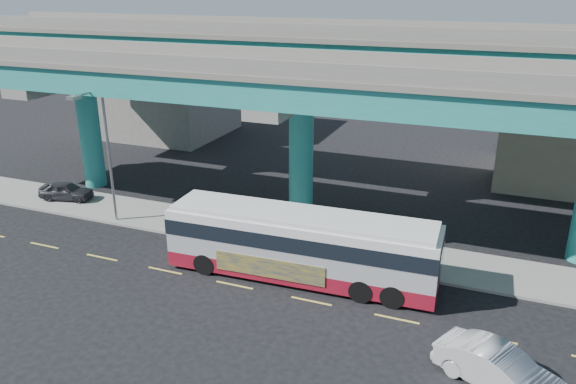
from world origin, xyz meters
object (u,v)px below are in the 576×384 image
at_px(transit_bus, 301,243).
at_px(sedan, 499,369).
at_px(stop_sign, 388,234).
at_px(parked_car, 66,191).
at_px(street_lamp, 100,138).

relative_size(transit_bus, sedan, 2.74).
distance_m(sedan, stop_sign, 9.57).
bearing_deg(sedan, stop_sign, 62.25).
height_order(parked_car, street_lamp, street_lamp).
bearing_deg(transit_bus, parked_car, 165.55).
bearing_deg(stop_sign, transit_bus, -169.97).
relative_size(transit_bus, street_lamp, 1.64).
bearing_deg(transit_bus, street_lamp, 170.01).
bearing_deg(street_lamp, transit_bus, -7.69).
bearing_deg(sedan, street_lamp, 98.03).
height_order(sedan, street_lamp, street_lamp).
relative_size(transit_bus, parked_car, 3.59).
distance_m(transit_bus, sedan, 10.84).
xyz_separation_m(transit_bus, parked_car, (-18.39, 3.96, -1.14)).
height_order(parked_car, stop_sign, stop_sign).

